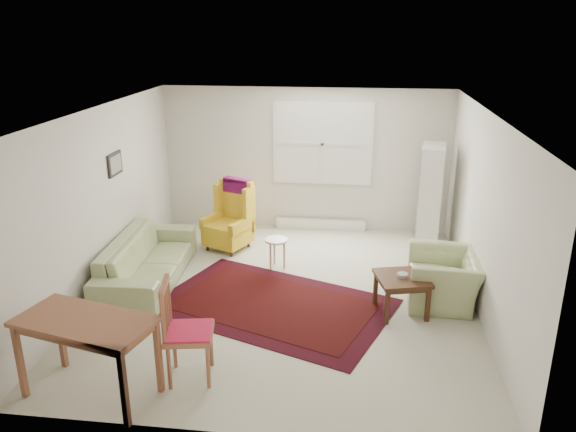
# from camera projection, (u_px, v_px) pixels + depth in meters

# --- Properties ---
(room) EXTENTS (5.04, 5.54, 2.51)m
(room) POSITION_uv_depth(u_px,v_px,m) (289.00, 204.00, 7.45)
(room) COLOR #BCB9A0
(room) RESTS_ON ground
(rug) EXTENTS (3.43, 2.83, 0.03)m
(rug) POSITION_uv_depth(u_px,v_px,m) (273.00, 304.00, 7.39)
(rug) COLOR black
(rug) RESTS_ON ground
(sofa) EXTENTS (1.01, 2.32, 0.92)m
(sofa) POSITION_uv_depth(u_px,v_px,m) (147.00, 252.00, 7.94)
(sofa) COLOR #9CAA71
(sofa) RESTS_ON ground
(armchair) EXTENTS (0.96, 1.08, 0.81)m
(armchair) POSITION_uv_depth(u_px,v_px,m) (444.00, 274.00, 7.38)
(armchair) COLOR #9CAA71
(armchair) RESTS_ON ground
(wingback_chair) EXTENTS (0.87, 0.89, 1.13)m
(wingback_chair) POSITION_uv_depth(u_px,v_px,m) (227.00, 216.00, 9.07)
(wingback_chair) COLOR gold
(wingback_chair) RESTS_ON ground
(coffee_table) EXTENTS (0.76, 0.76, 0.51)m
(coffee_table) POSITION_uv_depth(u_px,v_px,m) (401.00, 294.00, 7.14)
(coffee_table) COLOR #442514
(coffee_table) RESTS_ON ground
(stool) EXTENTS (0.39, 0.39, 0.46)m
(stool) POSITION_uv_depth(u_px,v_px,m) (276.00, 253.00, 8.48)
(stool) COLOR white
(stool) RESTS_ON ground
(cabinet) EXTENTS (0.45, 0.73, 1.71)m
(cabinet) POSITION_uv_depth(u_px,v_px,m) (430.00, 198.00, 9.05)
(cabinet) COLOR silver
(cabinet) RESTS_ON ground
(desk) EXTENTS (1.45, 0.97, 0.84)m
(desk) POSITION_uv_depth(u_px,v_px,m) (89.00, 357.00, 5.51)
(desk) COLOR brown
(desk) RESTS_ON ground
(desk_chair) EXTENTS (0.56, 0.56, 1.10)m
(desk_chair) POSITION_uv_depth(u_px,v_px,m) (189.00, 331.00, 5.74)
(desk_chair) COLOR brown
(desk_chair) RESTS_ON ground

